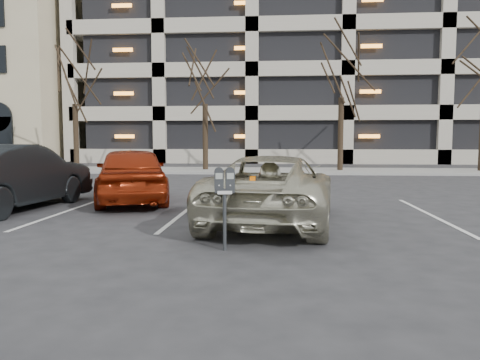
% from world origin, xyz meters
% --- Properties ---
extents(ground, '(140.00, 140.00, 0.00)m').
position_xyz_m(ground, '(0.00, 0.00, 0.00)').
color(ground, '#28282B').
rests_on(ground, ground).
extents(sidewalk, '(80.00, 4.00, 0.12)m').
position_xyz_m(sidewalk, '(0.00, 16.00, 0.06)').
color(sidewalk, gray).
rests_on(sidewalk, ground).
extents(stall_lines, '(16.90, 5.20, 0.00)m').
position_xyz_m(stall_lines, '(-1.40, 2.30, 0.01)').
color(stall_lines, silver).
rests_on(stall_lines, ground).
extents(parking_garage, '(52.00, 20.00, 19.00)m').
position_xyz_m(parking_garage, '(12.00, 33.84, 9.26)').
color(parking_garage, black).
rests_on(parking_garage, ground).
extents(tree_a, '(3.49, 3.49, 7.93)m').
position_xyz_m(tree_a, '(-10.00, 16.00, 5.73)').
color(tree_a, black).
rests_on(tree_a, ground).
extents(tree_b, '(3.45, 3.45, 7.83)m').
position_xyz_m(tree_b, '(-3.00, 16.00, 5.66)').
color(tree_b, black).
rests_on(tree_b, ground).
extents(tree_c, '(3.73, 3.73, 8.48)m').
position_xyz_m(tree_c, '(4.00, 16.00, 6.13)').
color(tree_c, black).
rests_on(tree_c, ground).
extents(parking_meter, '(0.33, 0.17, 1.25)m').
position_xyz_m(parking_meter, '(-0.04, -1.37, 0.96)').
color(parking_meter, black).
rests_on(parking_meter, ground).
extents(suv_silver, '(2.86, 5.19, 1.38)m').
position_xyz_m(suv_silver, '(0.67, 1.06, 0.69)').
color(suv_silver, beige).
rests_on(suv_silver, ground).
extents(car_red, '(3.12, 4.81, 1.52)m').
position_xyz_m(car_red, '(-3.14, 3.83, 0.76)').
color(car_red, maroon).
rests_on(car_red, ground).
extents(car_dark, '(2.13, 4.95, 1.58)m').
position_xyz_m(car_dark, '(-5.62, 2.38, 0.79)').
color(car_dark, black).
rests_on(car_dark, ground).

